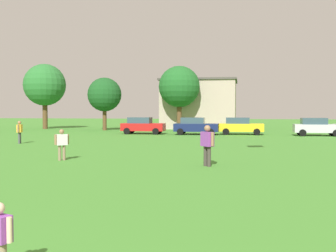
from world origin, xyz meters
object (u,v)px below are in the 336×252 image
object	(u,v)px
bystander_near_trees	(20,130)
bystander_midfield	(62,142)
tree_center	(104,95)
parked_car_navy_1	(195,126)
tree_far_left	(45,85)
parked_car_yellow_2	(240,126)
parked_car_silver_3	(317,127)
adult_bystander	(207,142)
tree_far_right	(179,87)
parked_car_red_0	(142,125)

from	to	relation	value
bystander_near_trees	bystander_midfield	distance (m)	11.32
bystander_midfield	tree_center	bearing A→B (deg)	-119.40
bystander_midfield	bystander_near_trees	bearing A→B (deg)	-94.61
parked_car_navy_1	tree_center	size ratio (longest dim) A/B	0.68
tree_far_left	parked_car_yellow_2	bearing A→B (deg)	-17.83
bystander_midfield	parked_car_silver_3	bearing A→B (deg)	-169.97
bystander_midfield	tree_far_left	xyz separation A→B (m)	(-16.32, 30.32, 4.73)
adult_bystander	parked_car_navy_1	xyz separation A→B (m)	(-2.95, 22.29, -0.18)
parked_car_navy_1	tree_center	bearing A→B (deg)	150.01
tree_far_right	bystander_near_trees	bearing A→B (deg)	-111.27
adult_bystander	bystander_midfield	distance (m)	7.03
bystander_near_trees	parked_car_red_0	world-z (taller)	parked_car_red_0
parked_car_red_0	tree_far_left	distance (m)	17.90
parked_car_red_0	tree_far_left	xyz separation A→B (m)	(-14.95, 8.61, 4.76)
parked_car_silver_3	tree_far_left	bearing A→B (deg)	164.54
parked_car_yellow_2	parked_car_navy_1	bearing A→B (deg)	-167.91
parked_car_red_0	tree_far_left	bearing A→B (deg)	150.04
parked_car_red_0	parked_car_yellow_2	bearing A→B (deg)	3.98
bystander_near_trees	tree_far_right	bearing A→B (deg)	-36.25
tree_far_left	parked_car_silver_3	bearing A→B (deg)	-15.46
bystander_midfield	parked_car_yellow_2	size ratio (longest dim) A/B	0.35
bystander_midfield	parked_car_yellow_2	bearing A→B (deg)	-154.96
parked_car_navy_1	parked_car_silver_3	xyz separation A→B (m)	(11.34, 0.10, 0.00)
adult_bystander	bystander_near_trees	distance (m)	17.13
bystander_near_trees	tree_far_right	distance (m)	23.46
tree_far_left	tree_center	bearing A→B (deg)	-13.89
adult_bystander	tree_far_right	distance (m)	31.85
bystander_near_trees	parked_car_yellow_2	bearing A→B (deg)	-63.75
adult_bystander	tree_far_right	xyz separation A→B (m)	(-5.87, 31.03, 4.17)
tree_center	parked_car_red_0	bearing A→B (deg)	-46.09
bystander_near_trees	parked_car_yellow_2	distance (m)	20.77
bystander_midfield	parked_car_red_0	size ratio (longest dim) A/B	0.35
bystander_midfield	parked_car_yellow_2	distance (m)	23.89
bystander_near_trees	parked_car_silver_3	xyz separation A→B (m)	(22.63, 12.87, -0.11)
bystander_near_trees	parked_car_navy_1	distance (m)	17.04
adult_bystander	tree_center	world-z (taller)	tree_center
bystander_midfield	parked_car_silver_3	distance (m)	26.48
bystander_midfield	parked_car_navy_1	size ratio (longest dim) A/B	0.35
parked_car_red_0	tree_center	xyz separation A→B (m)	(-6.21, 6.45, 3.38)
adult_bystander	tree_center	bearing A→B (deg)	165.52
parked_car_red_0	tree_far_left	size ratio (longest dim) A/B	0.52
parked_car_silver_3	tree_far_left	distance (m)	33.22
parked_car_navy_1	parked_car_silver_3	distance (m)	11.34
bystander_near_trees	tree_center	world-z (taller)	tree_center
bystander_near_trees	parked_car_yellow_2	size ratio (longest dim) A/B	0.38
bystander_midfield	tree_far_right	bearing A→B (deg)	-136.58
parked_car_navy_1	tree_center	world-z (taller)	tree_center
parked_car_yellow_2	tree_center	world-z (taller)	tree_center
bystander_near_trees	parked_car_red_0	distance (m)	14.29
bystander_near_trees	parked_car_red_0	xyz separation A→B (m)	(5.89, 13.02, -0.11)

